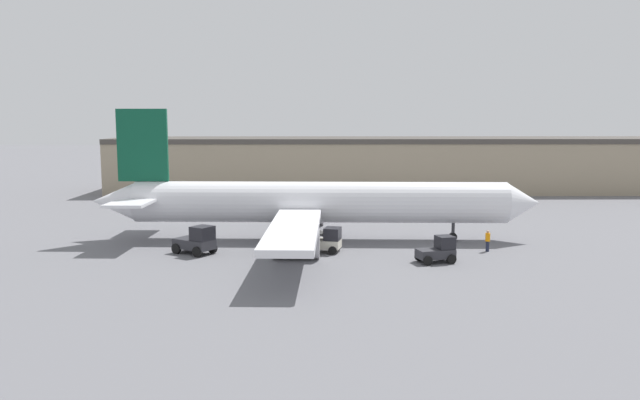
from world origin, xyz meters
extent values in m
plane|color=slate|center=(0.00, 0.00, 0.00)|extent=(400.00, 400.00, 0.00)
cube|color=gray|center=(14.53, 37.70, 3.57)|extent=(87.47, 13.90, 7.14)
cube|color=#47423D|center=(14.53, 37.70, 7.49)|extent=(87.47, 14.18, 0.70)
cylinder|color=white|center=(0.00, 0.00, 3.36)|extent=(32.37, 4.85, 3.56)
cone|color=white|center=(17.54, -0.71, 3.36)|extent=(2.99, 3.60, 3.49)
cone|color=white|center=(-18.07, 0.73, 3.36)|extent=(4.05, 3.54, 3.38)
cube|color=white|center=(-1.21, 10.16, 2.74)|extent=(4.17, 16.78, 0.50)
cube|color=white|center=(-2.02, -10.03, 2.74)|extent=(4.17, 16.78, 0.50)
cylinder|color=#ADADB2|center=(-1.31, 7.67, 1.22)|extent=(3.63, 2.37, 2.23)
cylinder|color=#ADADB2|center=(-1.92, -7.54, 1.22)|extent=(3.63, 2.37, 2.23)
cube|color=#0C4C33|center=(-15.40, 0.62, 8.28)|extent=(4.41, 0.54, 6.28)
cube|color=white|center=(-15.25, 4.53, 3.71)|extent=(3.37, 4.40, 0.24)
cube|color=white|center=(-15.56, -3.29, 3.71)|extent=(3.37, 4.40, 0.24)
cylinder|color=#38383D|center=(11.60, -0.47, 0.79)|extent=(0.28, 0.28, 1.58)
cylinder|color=black|center=(11.60, -0.47, 0.35)|extent=(0.71, 0.38, 0.70)
cylinder|color=#38383D|center=(-1.70, -2.25, 0.79)|extent=(0.28, 0.28, 1.58)
cylinder|color=black|center=(-1.70, -2.25, 0.45)|extent=(0.91, 0.39, 0.90)
cylinder|color=#38383D|center=(-1.52, 2.38, 0.79)|extent=(0.28, 0.28, 1.58)
cylinder|color=black|center=(-1.52, 2.38, 0.45)|extent=(0.91, 0.39, 0.90)
cylinder|color=#1E2338|center=(13.35, -5.00, 0.42)|extent=(0.28, 0.28, 0.83)
cylinder|color=orange|center=(13.35, -5.00, 1.16)|extent=(0.38, 0.38, 0.66)
sphere|color=tan|center=(13.35, -5.00, 1.61)|extent=(0.24, 0.24, 0.24)
cube|color=#2D2D33|center=(8.40, -8.80, 0.68)|extent=(2.97, 2.05, 0.66)
cube|color=black|center=(9.13, -8.62, 1.48)|extent=(1.47, 1.54, 0.94)
cylinder|color=black|center=(9.49, -9.26, 0.35)|extent=(0.75, 0.44, 0.70)
cylinder|color=black|center=(9.14, -7.88, 0.35)|extent=(0.75, 0.44, 0.70)
cylinder|color=black|center=(7.66, -9.73, 0.35)|extent=(0.75, 0.44, 0.70)
cylinder|color=black|center=(7.31, -8.34, 0.35)|extent=(0.75, 0.44, 0.70)
cube|color=beige|center=(0.18, -4.99, 0.68)|extent=(3.05, 2.24, 0.69)
cube|color=black|center=(0.92, -5.18, 1.51)|extent=(1.52, 1.71, 0.98)
cube|color=#333333|center=(-0.30, -4.86, 1.62)|extent=(1.93, 1.52, 0.67)
cylinder|color=black|center=(0.90, -6.01, 0.33)|extent=(0.71, 0.44, 0.66)
cylinder|color=black|center=(1.30, -4.44, 0.33)|extent=(0.71, 0.44, 0.66)
cylinder|color=black|center=(-0.95, -5.53, 0.33)|extent=(0.71, 0.44, 0.66)
cylinder|color=black|center=(-0.55, -3.97, 0.33)|extent=(0.71, 0.44, 0.66)
cube|color=#2D2D33|center=(-9.99, -5.42, 0.79)|extent=(3.60, 3.19, 0.76)
cube|color=black|center=(-9.25, -5.92, 1.72)|extent=(2.02, 2.06, 1.09)
cylinder|color=black|center=(-9.54, -6.76, 0.41)|extent=(0.84, 0.69, 0.82)
cylinder|color=black|center=(-8.59, -5.33, 0.41)|extent=(0.84, 0.69, 0.82)
cylinder|color=black|center=(-11.39, -5.52, 0.41)|extent=(0.84, 0.69, 0.82)
cylinder|color=black|center=(-10.44, -4.09, 0.41)|extent=(0.84, 0.69, 0.82)
camera|label=1|loc=(-0.78, -53.78, 10.53)|focal=35.00mm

